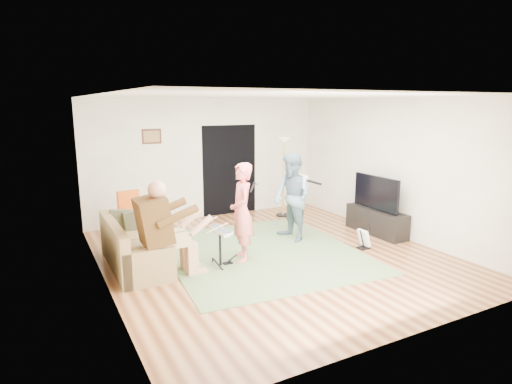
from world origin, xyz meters
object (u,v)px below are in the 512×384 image
tv_cabinet (376,221)px  television (376,192)px  guitarist (292,197)px  guitar_spare (364,238)px  sofa (130,252)px  torchiere_lamp (284,163)px  dining_chair (134,226)px  drum_kit (220,249)px  singer (242,212)px

tv_cabinet → television: (-0.05, 0.00, 0.60)m
guitarist → guitar_spare: size_ratio=2.34×
sofa → torchiere_lamp: (3.85, 1.60, 1.00)m
guitarist → dining_chair: (-2.75, 1.11, -0.48)m
drum_kit → guitar_spare: guitar_spare is taller
guitarist → dining_chair: 3.00m
sofa → drum_kit: 1.44m
torchiere_lamp → television: size_ratio=1.56×
sofa → singer: size_ratio=1.15×
tv_cabinet → singer: bearing=-178.5°
guitarist → television: guitarist is taller
singer → guitarist: bearing=126.7°
drum_kit → tv_cabinet: (3.50, 0.18, -0.03)m
guitarist → tv_cabinet: bearing=73.9°
singer → sofa: bearing=-92.6°
torchiere_lamp → dining_chair: 3.70m
drum_kit → guitarist: (1.75, 0.62, 0.56)m
dining_chair → tv_cabinet: 4.76m
guitar_spare → television: bearing=36.8°
guitarist → tv_cabinet: guitarist is taller
sofa → singer: singer is taller
television → guitar_spare: bearing=-143.2°
drum_kit → guitarist: guitarist is taller
dining_chair → guitarist: bearing=-32.2°
singer → torchiere_lamp: bearing=150.6°
sofa → singer: (1.72, -0.55, 0.57)m
drum_kit → television: bearing=2.9°
singer → television: size_ratio=1.40×
guitarist → dining_chair: size_ratio=1.66×
singer → television: 3.01m
guitar_spare → tv_cabinet: 1.05m
torchiere_lamp → guitarist: bearing=-116.3°
guitar_spare → dining_chair: size_ratio=0.71×
drum_kit → guitar_spare: bearing=-9.3°
sofa → television: bearing=-5.7°
singer → tv_cabinet: singer is taller
guitar_spare → television: size_ratio=0.61×
drum_kit → guitar_spare: size_ratio=0.91×
sofa → torchiere_lamp: size_ratio=1.04×
sofa → guitar_spare: bearing=-15.4°
singer → guitarist: guitarist is taller
singer → drum_kit: bearing=-62.3°
drum_kit → guitarist: bearing=19.3°
drum_kit → guitar_spare: 2.68m
guitar_spare → dining_chair: dining_chair is taller
guitar_spare → torchiere_lamp: bearing=91.7°
dining_chair → tv_cabinet: bearing=-29.3°
torchiere_lamp → tv_cabinet: size_ratio=1.31×
guitar_spare → dining_chair: bearing=149.4°
torchiere_lamp → television: (0.89, -2.07, -0.40)m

